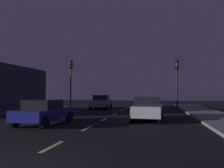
# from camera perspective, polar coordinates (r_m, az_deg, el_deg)

# --- Properties ---
(ground_plane) EXTENTS (80.00, 80.00, 0.00)m
(ground_plane) POSITION_cam_1_polar(r_m,az_deg,el_deg) (11.84, -5.58, -10.94)
(ground_plane) COLOR black
(lane_stripe_second) EXTENTS (0.16, 1.60, 0.01)m
(lane_stripe_second) POSITION_cam_1_polar(r_m,az_deg,el_deg) (7.80, -15.26, -15.39)
(lane_stripe_second) COLOR #EACC4C
(lane_stripe_second) RESTS_ON ground_plane
(lane_stripe_third) EXTENTS (0.16, 1.60, 0.01)m
(lane_stripe_third) POSITION_cam_1_polar(r_m,az_deg,el_deg) (11.27, -6.47, -11.36)
(lane_stripe_third) COLOR #EACC4C
(lane_stripe_third) RESTS_ON ground_plane
(lane_stripe_fourth) EXTENTS (0.16, 1.60, 0.01)m
(lane_stripe_fourth) POSITION_cam_1_polar(r_m,az_deg,el_deg) (14.91, -1.99, -9.15)
(lane_stripe_fourth) COLOR #EACC4C
(lane_stripe_fourth) RESTS_ON ground_plane
(lane_stripe_fifth) EXTENTS (0.16, 1.60, 0.01)m
(lane_stripe_fifth) POSITION_cam_1_polar(r_m,az_deg,el_deg) (18.61, 0.69, -7.78)
(lane_stripe_fifth) COLOR #EACC4C
(lane_stripe_fifth) RESTS_ON ground_plane
(lane_stripe_sixth) EXTENTS (0.16, 1.60, 0.01)m
(lane_stripe_sixth) POSITION_cam_1_polar(r_m,az_deg,el_deg) (22.34, 2.47, -6.86)
(lane_stripe_sixth) COLOR #EACC4C
(lane_stripe_sixth) RESTS_ON ground_plane
(lane_stripe_seventh) EXTENTS (0.16, 1.60, 0.01)m
(lane_stripe_seventh) POSITION_cam_1_polar(r_m,az_deg,el_deg) (26.09, 3.74, -6.20)
(lane_stripe_seventh) COLOR #EACC4C
(lane_stripe_seventh) RESTS_ON ground_plane
(traffic_signal_left) EXTENTS (0.32, 0.38, 5.08)m
(traffic_signal_left) POSITION_cam_1_polar(r_m,az_deg,el_deg) (22.34, -10.71, 2.27)
(traffic_signal_left) COLOR #2D2D30
(traffic_signal_left) RESTS_ON ground_plane
(traffic_signal_right) EXTENTS (0.32, 0.38, 4.81)m
(traffic_signal_right) POSITION_cam_1_polar(r_m,az_deg,el_deg) (20.82, 16.55, 2.19)
(traffic_signal_right) COLOR black
(traffic_signal_right) RESTS_ON ground_plane
(car_stopped_ahead) EXTENTS (2.00, 3.90, 1.53)m
(car_stopped_ahead) POSITION_cam_1_polar(r_m,az_deg,el_deg) (14.35, 9.37, -6.31)
(car_stopped_ahead) COLOR silver
(car_stopped_ahead) RESTS_ON ground_plane
(car_adjacent_lane) EXTENTS (2.02, 4.14, 1.40)m
(car_adjacent_lane) POSITION_cam_1_polar(r_m,az_deg,el_deg) (13.09, -17.16, -6.85)
(car_adjacent_lane) COLOR navy
(car_adjacent_lane) RESTS_ON ground_plane
(car_oncoming_far) EXTENTS (2.18, 4.28, 1.53)m
(car_oncoming_far) POSITION_cam_1_polar(r_m,az_deg,el_deg) (24.96, -2.84, -4.61)
(car_oncoming_far) COLOR gray
(car_oncoming_far) RESTS_ON ground_plane
(storefront_left) EXTENTS (4.47, 8.39, 4.09)m
(storefront_left) POSITION_cam_1_polar(r_m,az_deg,el_deg) (21.93, -27.19, -1.35)
(storefront_left) COLOR #333847
(storefront_left) RESTS_ON ground_plane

